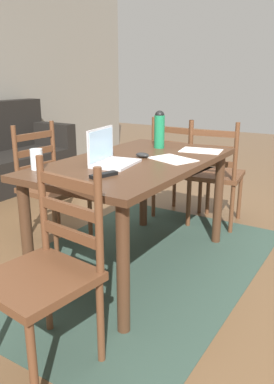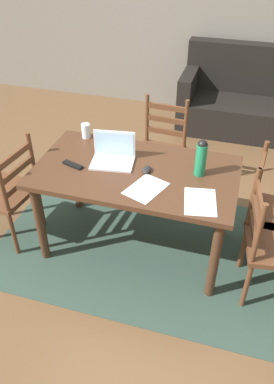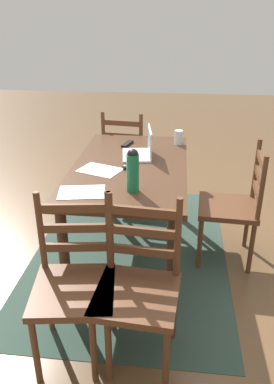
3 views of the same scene
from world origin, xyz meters
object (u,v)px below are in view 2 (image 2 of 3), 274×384
dining_table (136,181)px  water_bottle (201,157)px  couch (254,102)px  chair_left_near (8,192)px  laptop (113,154)px  chair_right_far (273,213)px  drinking_glass (86,131)px  tv_remote (73,165)px  chair_right_near (272,244)px  chair_far_head (160,152)px  computer_mouse (147,170)px

dining_table → water_bottle: 0.53m
dining_table → water_bottle: (0.46, 0.08, 0.25)m
couch → water_bottle: (-0.35, -2.39, 0.56)m
couch → water_bottle: size_ratio=6.32×
chair_left_near → laptop: size_ratio=2.72×
chair_right_far → drinking_glass: (-1.59, 0.18, 0.37)m
chair_left_near → water_bottle: water_bottle is taller
laptop → drinking_glass: bearing=140.3°
tv_remote → dining_table: bearing=-63.1°
chair_right_near → chair_far_head: same height
chair_far_head → drinking_glass: size_ratio=7.68×
chair_left_near → couch: (1.86, 2.64, -0.11)m
tv_remote → laptop: bearing=-43.1°
chair_far_head → chair_right_far: bearing=-30.9°
chair_far_head → drinking_glass: (-0.55, -0.44, 0.37)m
couch → drinking_glass: size_ratio=14.55×
water_bottle → chair_right_far: bearing=9.4°
water_bottle → drinking_glass: water_bottle is taller
couch → drinking_glass: 2.55m
laptop → drinking_glass: 0.45m
chair_right_far → water_bottle: (-0.59, -0.10, 0.46)m
dining_table → computer_mouse: computer_mouse is taller
chair_right_far → water_bottle: 0.75m
chair_far_head → computer_mouse: chair_far_head is taller
chair_far_head → chair_left_near: 1.43m
chair_left_near → computer_mouse: 1.19m
drinking_glass → tv_remote: drinking_glass is taller
dining_table → tv_remote: (-0.47, -0.08, 0.11)m
chair_far_head → chair_left_near: same height
chair_right_far → computer_mouse: 1.03m
computer_mouse → tv_remote: 0.56m
chair_right_near → water_bottle: 0.78m
tv_remote → chair_far_head: bearing=-11.5°
chair_right_far → chair_left_near: 2.12m
chair_far_head → chair_right_near: bearing=-43.0°
chair_far_head → chair_left_near: (-1.05, -0.97, 0.00)m
couch → tv_remote: bearing=-116.6°
dining_table → chair_right_far: chair_right_far is taller
chair_right_near → laptop: 1.32m
chair_far_head → drinking_glass: 0.79m
chair_left_near → computer_mouse: chair_left_near is taller
chair_far_head → laptop: 0.84m
dining_table → couch: (0.81, 2.47, -0.31)m
chair_right_far → chair_right_near: 0.35m
laptop → drinking_glass: size_ratio=2.82×
chair_right_far → chair_far_head: same height
chair_left_near → tv_remote: 0.66m
chair_right_near → computer_mouse: (-0.96, 0.17, 0.32)m
couch → drinking_glass: couch is taller
chair_right_far → drinking_glass: bearing=173.4°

